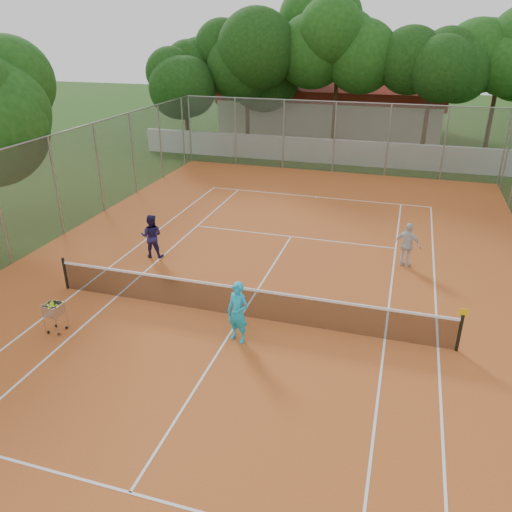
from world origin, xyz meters
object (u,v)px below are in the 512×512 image
(clubhouse, at_px, (332,105))
(player_far_left, at_px, (152,236))
(tennis_net, at_px, (241,301))
(player_far_right, at_px, (407,245))
(player_near, at_px, (238,312))
(ball_hopper, at_px, (55,317))

(clubhouse, distance_m, player_far_left, 26.10)
(tennis_net, xyz_separation_m, player_far_right, (4.49, 4.93, 0.31))
(player_near, bearing_deg, tennis_net, 120.92)
(ball_hopper, bearing_deg, player_near, 26.51)
(tennis_net, xyz_separation_m, player_far_left, (-4.44, 3.05, 0.32))
(tennis_net, bearing_deg, player_far_right, 47.68)
(player_near, relative_size, player_far_left, 1.06)
(clubhouse, xyz_separation_m, ball_hopper, (-2.63, -31.26, -1.71))
(player_near, xyz_separation_m, player_far_left, (-4.76, 4.25, -0.05))
(clubhouse, height_order, player_far_left, clubhouse)
(player_far_left, relative_size, ball_hopper, 1.72)
(tennis_net, distance_m, ball_hopper, 5.15)
(tennis_net, xyz_separation_m, player_near, (0.32, -1.19, 0.37))
(clubhouse, relative_size, ball_hopper, 17.30)
(tennis_net, distance_m, player_far_right, 6.67)
(tennis_net, distance_m, player_near, 1.29)
(tennis_net, height_order, player_near, player_near)
(tennis_net, height_order, player_far_right, player_far_right)
(player_near, bearing_deg, player_far_right, 71.78)
(player_far_right, relative_size, ball_hopper, 1.69)
(ball_hopper, bearing_deg, clubhouse, 99.52)
(clubhouse, distance_m, ball_hopper, 31.42)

